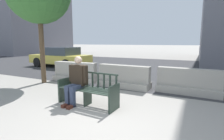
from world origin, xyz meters
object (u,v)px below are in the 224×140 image
object	(u,v)px
jersey_barrier_centre	(124,78)
jersey_barrier_right	(188,83)
car_taxi_near	(61,57)
jersey_barrier_left	(75,74)
seated_person	(77,79)
street_bench	(88,91)

from	to	relation	value
jersey_barrier_centre	jersey_barrier_right	bearing A→B (deg)	5.06
car_taxi_near	jersey_barrier_left	bearing A→B (deg)	-41.06
seated_person	jersey_barrier_centre	size ratio (longest dim) A/B	0.65
street_bench	jersey_barrier_left	world-z (taller)	street_bench
seated_person	car_taxi_near	size ratio (longest dim) A/B	0.31
jersey_barrier_right	car_taxi_near	xyz separation A→B (m)	(-8.34, 3.16, 0.33)
car_taxi_near	jersey_barrier_centre	bearing A→B (deg)	-28.80
street_bench	jersey_barrier_left	distance (m)	3.05
jersey_barrier_left	car_taxi_near	xyz separation A→B (m)	(-3.83, 3.34, 0.33)
jersey_barrier_left	jersey_barrier_right	xyz separation A→B (m)	(4.51, 0.18, 0.00)
street_bench	seated_person	bearing A→B (deg)	-173.58
jersey_barrier_right	jersey_barrier_left	bearing A→B (deg)	-177.74
seated_person	jersey_barrier_right	distance (m)	3.65
jersey_barrier_centre	jersey_barrier_right	distance (m)	2.24
street_bench	jersey_barrier_centre	bearing A→B (deg)	86.11
street_bench	car_taxi_near	bearing A→B (deg)	137.15
jersey_barrier_right	seated_person	bearing A→B (deg)	-138.48
street_bench	jersey_barrier_centre	xyz separation A→B (m)	(0.15, 2.17, -0.06)
seated_person	car_taxi_near	world-z (taller)	car_taxi_near
seated_person	jersey_barrier_right	xyz separation A→B (m)	(2.72, 2.41, -0.35)
street_bench	jersey_barrier_centre	size ratio (longest dim) A/B	0.85
seated_person	jersey_barrier_left	bearing A→B (deg)	128.80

